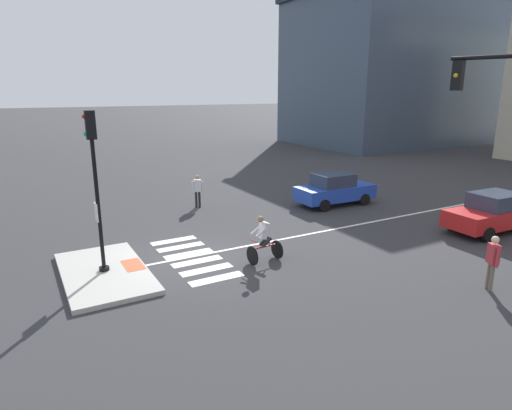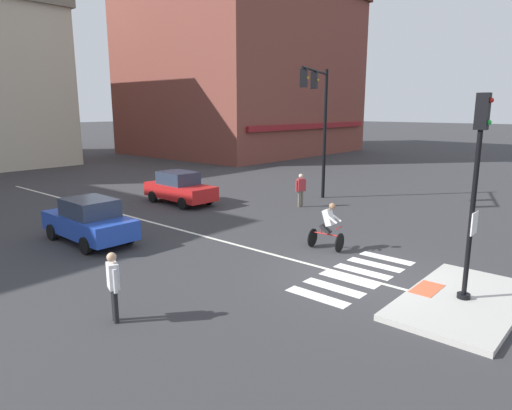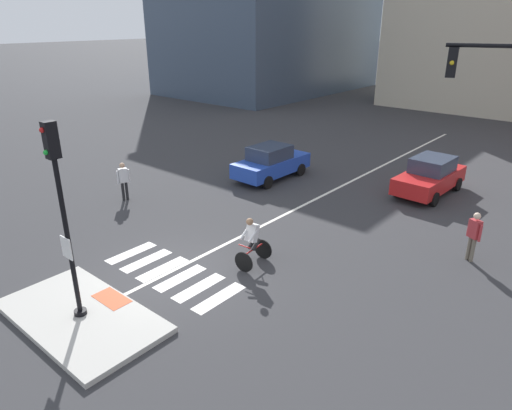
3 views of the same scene
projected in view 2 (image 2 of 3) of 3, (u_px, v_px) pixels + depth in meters
ground_plane at (356, 275)px, 13.35m from camera, size 300.00×300.00×0.00m
traffic_island at (463, 301)px, 11.39m from camera, size 4.68×2.54×0.15m
tactile_pad_front at (427, 289)px, 11.97m from camera, size 1.10×0.60×0.01m
signal_pole at (476, 179)px, 10.74m from camera, size 0.44×0.38×5.03m
crosswalk_stripe_a at (317, 297)px, 11.82m from camera, size 0.44×1.80×0.01m
crosswalk_stripe_b at (334, 287)px, 12.43m from camera, size 0.44×1.80×0.01m
crosswalk_stripe_c at (349, 279)px, 13.04m from camera, size 0.44×1.80×0.01m
crosswalk_stripe_d at (363, 271)px, 13.65m from camera, size 0.44×1.80×0.01m
crosswalk_stripe_e at (375, 265)px, 14.25m from camera, size 0.44×1.80×0.01m
crosswalk_stripe_f at (387, 258)px, 14.86m from camera, size 0.44×1.80×0.01m
lane_centre_line at (149, 221)px, 19.68m from camera, size 0.14×28.00×0.01m
traffic_light_mast at (319, 111)px, 22.79m from camera, size 4.30×1.68×6.84m
building_far_block at (243, 74)px, 50.04m from camera, size 22.44×19.07×17.17m
car_red_eastbound_far at (180, 188)px, 23.32m from camera, size 1.98×4.17×1.64m
car_blue_westbound_far at (89, 221)px, 16.52m from camera, size 1.91×4.13×1.64m
cyclist at (328, 225)px, 15.60m from camera, size 0.76×1.15×1.68m
pedestrian_at_curb_left at (113, 281)px, 10.25m from camera, size 0.33×0.52×1.67m
pedestrian_waiting_far_side at (301, 188)px, 22.43m from camera, size 0.49×0.37×1.67m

